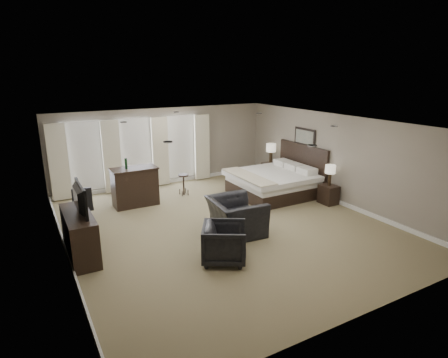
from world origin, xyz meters
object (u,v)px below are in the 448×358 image
armchair_near (236,210)px  bar_stool_right (184,185)px  bed (275,172)px  lamp_near (330,175)px  bar_stool_left (137,195)px  nightstand_far (270,171)px  armchair_far (225,241)px  desk_chair (83,206)px  lamp_far (271,154)px  bar_counter (135,187)px  nightstand_near (328,194)px  tv (77,210)px  dresser (80,235)px

armchair_near → bar_stool_right: (0.04, 3.27, -0.24)m
bed → lamp_near: bearing=-58.5°
bar_stool_left → nightstand_far: bearing=4.4°
armchair_far → desk_chair: 4.01m
nightstand_far → armchair_far: 6.24m
lamp_near → armchair_near: (-3.45, -0.45, -0.29)m
armchair_near → bar_stool_left: (-1.53, 2.97, -0.22)m
lamp_near → bar_stool_right: bearing=140.4°
nightstand_far → desk_chair: desk_chair is taller
bed → lamp_near: bed is taller
lamp_far → bar_stool_right: lamp_far is taller
armchair_far → bar_counter: bar_counter is taller
nightstand_near → bar_stool_left: (-4.98, 2.52, 0.07)m
tv → bar_stool_right: 4.48m
bed → lamp_far: (0.89, 1.45, 0.20)m
armchair_far → desk_chair: bearing=64.5°
nightstand_far → armchair_near: (-3.45, -3.35, 0.27)m
bed → tv: bearing=-167.6°
nightstand_near → bar_stool_left: 5.58m
nightstand_near → bar_stool_right: (-3.41, 2.82, 0.06)m
lamp_near → desk_chair: size_ratio=0.58×
lamp_far → bar_counter: bearing=-177.0°
bar_stool_right → dresser: bearing=-142.6°
armchair_far → armchair_near: bearing=-9.3°
nightstand_far → bar_stool_left: (-4.98, -0.38, 0.05)m
nightstand_near → armchair_far: size_ratio=0.63×
bar_counter → lamp_near: bearing=-27.8°
armchair_far → bar_stool_right: armchair_far is taller
lamp_far → bar_stool_left: bearing=-175.6°
lamp_near → bar_counter: lamp_near is taller
lamp_far → nightstand_near: bearing=-90.0°
armchair_near → bar_stool_right: 3.28m
nightstand_near → armchair_near: 3.49m
desk_chair → bed: bearing=-178.8°
nightstand_far → dresser: 7.46m
bed → dresser: bed is taller
lamp_far → armchair_far: 6.26m
lamp_far → bar_stool_left: 5.03m
lamp_near → dresser: (-6.92, 0.13, -0.38)m
bed → lamp_far: size_ratio=3.33×
tv → bar_counter: 3.19m
bed → armchair_near: bed is taller
lamp_far → bar_counter: 5.03m
armchair_far → dresser: bearing=87.7°
lamp_near → armchair_far: size_ratio=0.69×
tv → bar_counter: (1.92, 2.51, -0.47)m
nightstand_far → bed: bearing=-121.5°
nightstand_far → dresser: (-6.92, -2.77, 0.18)m
lamp_near → lamp_far: 2.90m
lamp_far → bar_stool_right: 3.47m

